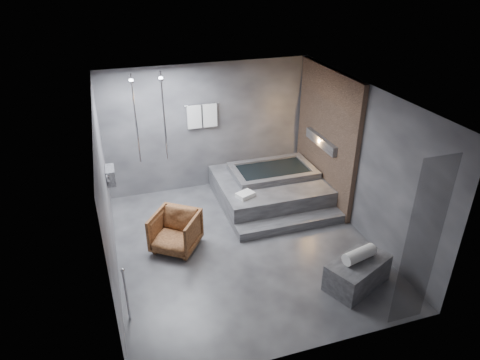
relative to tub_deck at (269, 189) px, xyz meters
name	(u,v)px	position (x,y,z in m)	size (l,w,h in m)	color
room	(262,151)	(-0.65, -1.21, 1.48)	(5.00, 5.04, 2.82)	#2E2E30
tub_deck	(269,189)	(0.00, 0.00, 0.00)	(2.20, 2.00, 0.50)	#333335
tub_step	(291,224)	(0.00, -1.18, -0.16)	(2.20, 0.36, 0.18)	#333335
concrete_bench	(357,273)	(0.35, -3.00, -0.01)	(1.05, 0.58, 0.47)	#353538
driftwood_chair	(176,231)	(-2.24, -1.15, 0.11)	(0.76, 0.78, 0.71)	#432310
rolled_towel	(359,255)	(0.35, -2.97, 0.32)	(0.20, 0.20, 0.57)	white
deck_towel	(245,195)	(-0.74, -0.58, 0.29)	(0.33, 0.24, 0.09)	white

